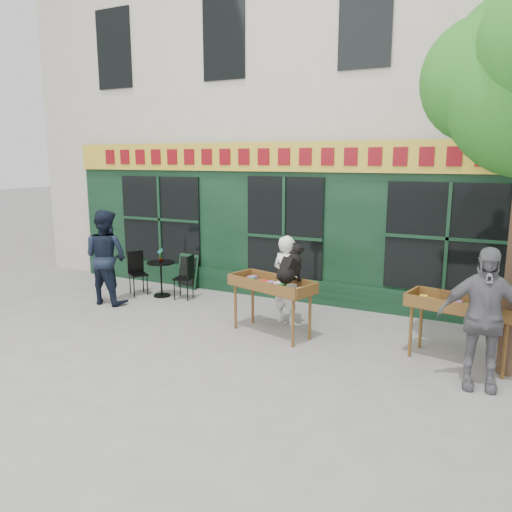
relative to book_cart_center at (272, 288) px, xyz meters
The scene contains 13 objects.
ground 1.09m from the book_cart_center, 159.87° to the right, with size 80.00×80.00×0.00m, color slate.
building 7.11m from the book_cart_center, 96.72° to the left, with size 14.00×7.26×10.00m.
book_cart_center is the anchor object (origin of this frame).
dog 0.59m from the book_cart_center, ahead, with size 0.34×0.60×0.60m, color black, non-canonical shape.
woman 0.65m from the book_cart_center, 90.00° to the left, with size 0.59×0.39×1.62m, color white.
book_cart_right 2.98m from the book_cart_center, ahead, with size 1.59×0.89×0.99m.
man_right 3.34m from the book_cart_center, 10.55° to the right, with size 1.10×0.46×1.89m, color #5C5C61.
bistro_table 3.35m from the book_cart_center, 160.97° to the left, with size 0.60×0.60×0.76m.
bistro_chair_left 3.93m from the book_cart_center, 164.66° to the left, with size 0.50×0.50×0.95m.
bistro_chair_right 2.78m from the book_cart_center, 155.33° to the left, with size 0.43×0.43×0.95m.
potted_plant 3.34m from the book_cart_center, 160.97° to the left, with size 0.16×0.11×0.30m, color gray.
man_left 3.86m from the book_cart_center, behind, with size 0.95×0.74×1.95m, color black.
chalkboard 3.64m from the book_cart_center, 147.55° to the left, with size 0.58×0.25×0.79m.
Camera 1 is at (4.11, -7.15, 2.97)m, focal length 35.00 mm.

